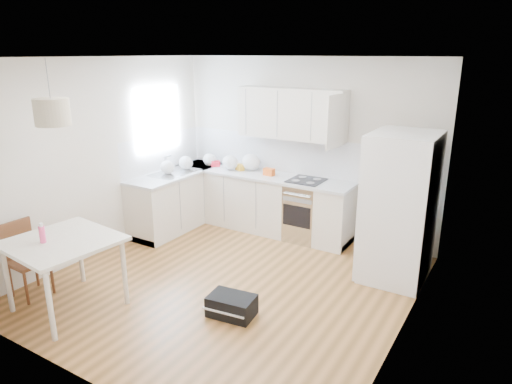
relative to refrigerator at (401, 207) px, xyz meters
The scene contains 29 objects.
floor 2.33m from the refrigerator, 143.35° to the right, with size 4.20×4.20×0.00m, color brown.
ceiling 2.78m from the refrigerator, 143.35° to the right, with size 4.20×4.20×0.00m, color white.
wall_back 1.95m from the refrigerator, 154.49° to the left, with size 4.20×4.20×0.00m, color beige.
wall_left 4.05m from the refrigerator, 161.48° to the right, with size 4.20×4.20×0.00m, color beige.
wall_right 1.40m from the refrigerator, 73.45° to the right, with size 4.20×4.20×0.00m, color beige.
window_glassblock 3.90m from the refrigerator, behind, with size 0.02×1.00×1.00m, color #BFE0F9.
cabinets_back 2.43m from the refrigerator, 167.35° to the left, with size 3.00×0.60×0.88m, color silver.
cabinets_left 3.55m from the refrigerator, behind, with size 0.60×1.80×0.88m, color silver.
counter_back 2.38m from the refrigerator, 167.35° to the left, with size 3.02×0.64×0.04m, color #B8BBBD.
counter_left 3.52m from the refrigerator, behind, with size 0.64×1.82×0.04m, color #B8BBBD.
backsplash_back 2.48m from the refrigerator, 160.65° to the left, with size 3.00×0.01×0.58m, color white.
backsplash_left 3.83m from the refrigerator, behind, with size 0.01×1.80×0.58m, color white.
upper_cabinets 2.20m from the refrigerator, 160.54° to the left, with size 1.70×0.32×0.75m, color silver.
range_oven 1.68m from the refrigerator, 161.09° to the left, with size 0.50×0.61×0.88m, color #B9BCBE, non-canonical shape.
sink 3.52m from the refrigerator, behind, with size 0.50×0.80×0.16m, color #B9BCBE, non-canonical shape.
refrigerator is the anchor object (origin of this frame).
dining_table 3.95m from the refrigerator, 137.55° to the right, with size 1.15×1.15×0.82m.
dining_chair 4.47m from the refrigerator, 142.43° to the right, with size 0.38×0.38×0.89m, color #4A2C16, non-canonical shape.
drink_bottle 4.13m from the refrigerator, 137.05° to the right, with size 0.06×0.06×0.22m, color #F5447E.
gym_bag 2.39m from the refrigerator, 124.39° to the right, with size 0.50×0.32×0.23m, color black.
pendant_lamp 4.09m from the refrigerator, 138.13° to the right, with size 0.35×0.35×0.27m, color #B7A98C.
grocery_bag_a 3.36m from the refrigerator, behind, with size 0.23×0.20×0.21m, color silver.
grocery_bag_b 2.91m from the refrigerator, behind, with size 0.27×0.23×0.24m, color silver.
grocery_bag_c 2.63m from the refrigerator, 166.38° to the left, with size 0.30×0.26×0.27m, color silver.
grocery_bag_d 3.51m from the refrigerator, behind, with size 0.24×0.20×0.22m, color silver.
grocery_bag_e 3.57m from the refrigerator, behind, with size 0.24×0.20×0.22m, color silver.
snack_orange 2.21m from the refrigerator, 166.94° to the left, with size 0.16×0.10×0.11m, color #D55013.
snack_yellow 2.77m from the refrigerator, 168.82° to the left, with size 0.15×0.09×0.10m, color gold.
snack_red 3.25m from the refrigerator, behind, with size 0.14×0.09×0.10m, color red.
Camera 1 is at (2.94, -4.18, 2.75)m, focal length 32.00 mm.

